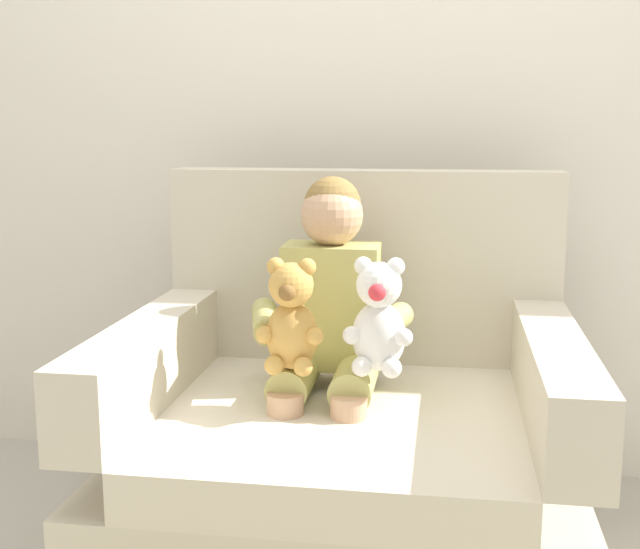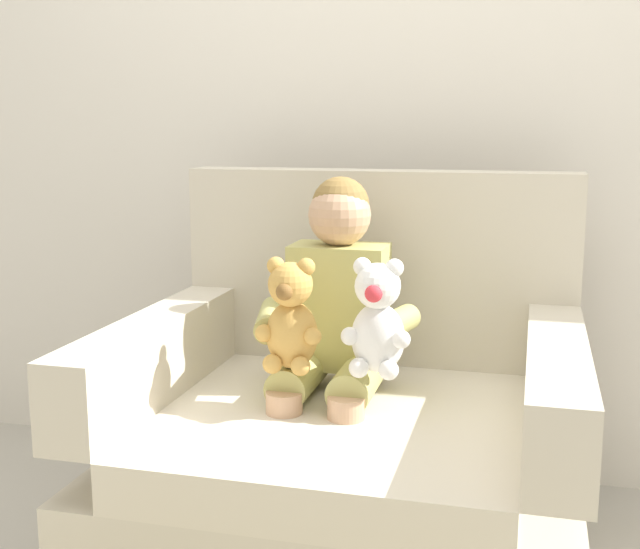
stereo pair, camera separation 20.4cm
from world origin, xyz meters
The scene contains 5 objects.
back_wall centered at (0.00, 0.75, 1.30)m, with size 6.00×0.10×2.60m, color silver.
armchair centered at (0.00, 0.05, 0.32)m, with size 1.18×1.02×1.04m.
seated_child centered at (-0.06, 0.09, 0.67)m, with size 0.45×0.39×0.82m.
plush_white centered at (0.09, -0.06, 0.70)m, with size 0.17×0.14×0.29m.
plush_honey centered at (-0.13, -0.08, 0.70)m, with size 0.17×0.14×0.29m.
Camera 2 is at (0.45, -1.99, 1.18)m, focal length 46.25 mm.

